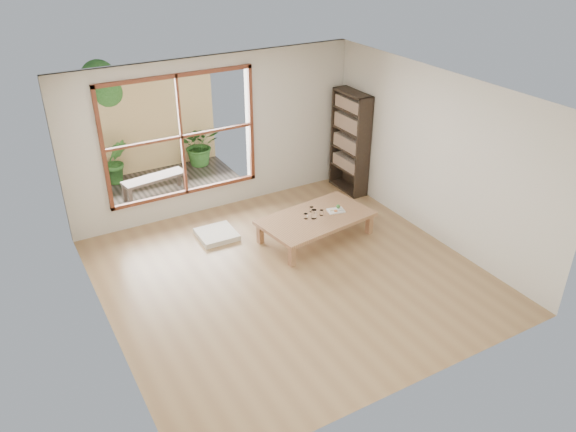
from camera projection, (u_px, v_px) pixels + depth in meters
name	position (u px, v px, depth m)	size (l,w,h in m)	color
ground	(290.00, 274.00, 7.98)	(5.00, 5.00, 0.00)	#A07D50
low_table	(316.00, 219.00, 8.72)	(1.85, 1.20, 0.38)	#AE8154
floor_cushion	(217.00, 234.00, 8.88)	(0.58, 0.58, 0.08)	white
bookshelf	(350.00, 142.00, 10.01)	(0.29, 0.83, 1.83)	#30251B
glass_tall	(314.00, 214.00, 8.61)	(0.08, 0.08, 0.15)	silver
glass_mid	(322.00, 213.00, 8.72)	(0.06, 0.06, 0.09)	silver
glass_short	(311.00, 209.00, 8.82)	(0.06, 0.06, 0.08)	silver
glass_small	(306.00, 216.00, 8.62)	(0.06, 0.06, 0.08)	silver
food_tray	(336.00, 210.00, 8.86)	(0.30, 0.24, 0.08)	white
deck	(167.00, 189.00, 10.44)	(2.80, 2.00, 0.05)	#3B322B
garden_bench	(155.00, 180.00, 10.01)	(1.18, 0.50, 0.36)	#30251B
bamboo_fence	(145.00, 127.00, 10.77)	(2.80, 0.06, 1.80)	tan
shrub_right	(200.00, 145.00, 11.20)	(0.75, 0.65, 0.84)	#2D5D22
shrub_left	(116.00, 161.00, 10.43)	(0.47, 0.38, 0.86)	#2D5D22
garden_tree	(99.00, 91.00, 10.36)	(1.04, 0.85, 2.22)	#4C3D2D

